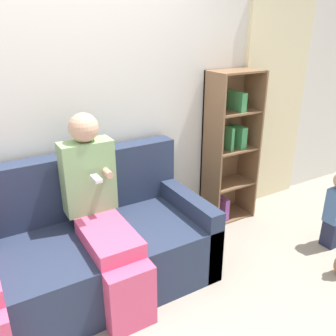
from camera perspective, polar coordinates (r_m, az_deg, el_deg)
ground_plane at (r=2.63m, az=-5.75°, el=-23.93°), size 14.00×14.00×0.00m
back_wall at (r=2.87m, az=-15.67°, el=9.03°), size 10.00×0.06×2.55m
curtain_panel at (r=4.01m, az=16.53°, el=9.61°), size 0.85×0.04×2.16m
couch at (r=2.78m, az=-15.37°, el=-13.24°), size 2.06×0.90×0.97m
adult_seated at (r=2.56m, az=-10.71°, el=-6.57°), size 0.38×0.85×1.32m
bookshelf at (r=3.57m, az=9.68°, el=3.16°), size 0.49×0.31×1.50m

